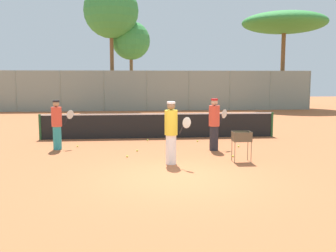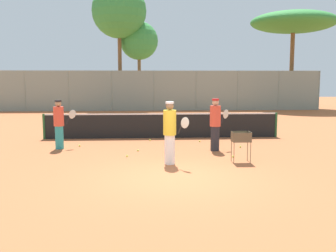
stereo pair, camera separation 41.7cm
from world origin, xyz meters
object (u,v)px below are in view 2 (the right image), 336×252
Objects in this scene: player_yellow_shirt at (215,124)px; ball_cart at (241,139)px; tennis_net at (162,125)px; player_white_outfit at (170,132)px; player_red_cap at (59,124)px.

player_yellow_shirt reaches higher than ball_cart.
tennis_net is 5.33× the size of player_white_outfit.
player_yellow_shirt reaches higher than tennis_net.
player_white_outfit is 4.75m from player_red_cap.
player_red_cap is (-3.86, 2.77, -0.05)m from player_white_outfit.
player_white_outfit reaches higher than ball_cart.
player_yellow_shirt is 2.01m from ball_cart.
player_red_cap is (-3.84, -2.30, 0.37)m from tennis_net.
tennis_net is at bearing -6.95° from player_red_cap.
player_yellow_shirt is (5.60, -0.69, 0.04)m from player_red_cap.
player_red_cap reaches higher than tennis_net.
player_white_outfit reaches higher than tennis_net.
tennis_net is at bearing 132.26° from player_white_outfit.
tennis_net reaches higher than ball_cart.
player_red_cap is 5.65m from player_yellow_shirt.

